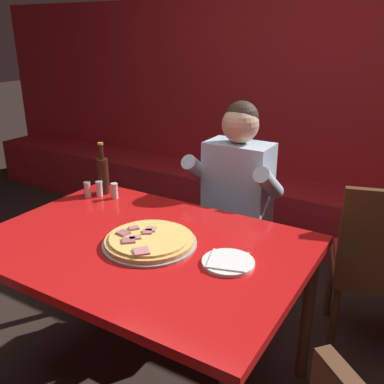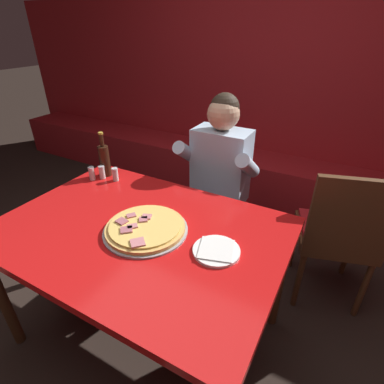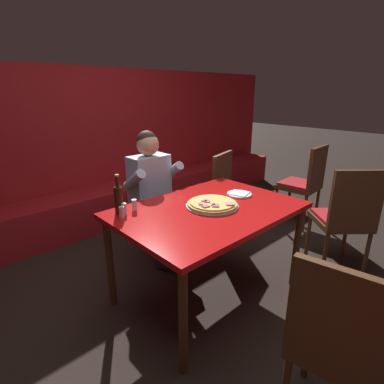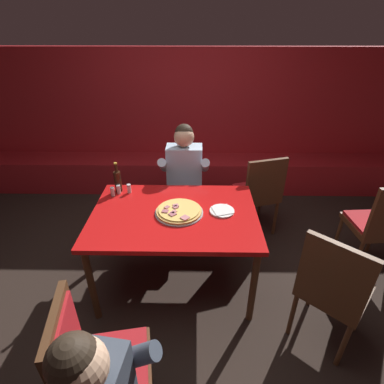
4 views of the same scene
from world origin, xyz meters
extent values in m
plane|color=black|center=(0.00, 0.00, 0.00)|extent=(24.00, 24.00, 0.00)
cube|color=#A3191E|center=(0.00, 2.18, 0.95)|extent=(6.80, 0.16, 1.90)
cube|color=#A3191E|center=(0.00, 1.86, 0.23)|extent=(6.46, 0.48, 0.46)
cylinder|color=#4C2D19|center=(-0.64, -0.43, 0.37)|extent=(0.06, 0.06, 0.73)
cylinder|color=#4C2D19|center=(-0.64, 0.43, 0.37)|extent=(0.06, 0.06, 0.73)
cylinder|color=#4C2D19|center=(0.64, 0.43, 0.37)|extent=(0.06, 0.06, 0.73)
cube|color=red|center=(0.00, 0.00, 0.75)|extent=(1.40, 0.98, 0.04)
cylinder|color=#9E9EA3|center=(0.04, 0.00, 0.78)|extent=(0.41, 0.41, 0.01)
cylinder|color=#DBA856|center=(0.04, 0.00, 0.79)|extent=(0.38, 0.38, 0.02)
cylinder|color=#E5BC5B|center=(0.04, 0.00, 0.81)|extent=(0.35, 0.35, 0.01)
cube|color=#C6757A|center=(0.00, -0.05, 0.82)|extent=(0.06, 0.06, 0.01)
cube|color=#B76670|center=(-0.06, 0.02, 0.82)|extent=(0.05, 0.06, 0.01)
cube|color=#C6757A|center=(0.10, -0.13, 0.82)|extent=(0.09, 0.09, 0.01)
cube|color=#C6757A|center=(0.01, 0.05, 0.82)|extent=(0.06, 0.06, 0.01)
cube|color=#A85B66|center=(-0.07, -0.04, 0.82)|extent=(0.06, 0.05, 0.01)
cube|color=#A85B66|center=(-0.01, -0.08, 0.82)|extent=(0.07, 0.07, 0.01)
cube|color=#B76670|center=(0.01, 0.03, 0.82)|extent=(0.06, 0.06, 0.01)
cylinder|color=white|center=(0.41, 0.03, 0.78)|extent=(0.21, 0.21, 0.01)
cube|color=white|center=(0.41, 0.03, 0.79)|extent=(0.19, 0.19, 0.01)
cylinder|color=black|center=(-0.55, 0.37, 0.87)|extent=(0.07, 0.07, 0.20)
cylinder|color=black|center=(-0.55, 0.37, 1.01)|extent=(0.03, 0.03, 0.08)
cylinder|color=#B29933|center=(-0.55, 0.37, 1.06)|extent=(0.03, 0.03, 0.01)
cylinder|color=silver|center=(-0.54, 0.32, 0.81)|extent=(0.04, 0.04, 0.07)
cylinder|color=#28231E|center=(-0.54, 0.32, 0.80)|extent=(0.03, 0.03, 0.04)
cylinder|color=silver|center=(-0.54, 0.32, 0.85)|extent=(0.04, 0.04, 0.01)
cylinder|color=silver|center=(-0.44, 0.34, 0.81)|extent=(0.04, 0.04, 0.07)
cylinder|color=#B23323|center=(-0.44, 0.34, 0.80)|extent=(0.03, 0.03, 0.04)
cylinder|color=silver|center=(-0.44, 0.34, 0.85)|extent=(0.04, 0.04, 0.01)
cylinder|color=silver|center=(-0.59, 0.28, 0.81)|extent=(0.04, 0.04, 0.07)
cylinder|color=silver|center=(-0.59, 0.28, 0.80)|extent=(0.03, 0.03, 0.04)
cylinder|color=silver|center=(-0.59, 0.28, 0.85)|extent=(0.04, 0.04, 0.01)
ellipsoid|color=black|center=(-0.05, 0.55, 0.04)|extent=(0.11, 0.24, 0.09)
ellipsoid|color=black|center=(0.15, 0.55, 0.04)|extent=(0.11, 0.24, 0.09)
cylinder|color=#282833|center=(-0.05, 0.55, 0.23)|extent=(0.11, 0.11, 0.43)
cylinder|color=#282833|center=(0.15, 0.55, 0.23)|extent=(0.11, 0.11, 0.43)
cube|color=#282833|center=(0.05, 0.65, 0.51)|extent=(0.34, 0.40, 0.12)
cube|color=silver|center=(0.05, 0.85, 0.78)|extent=(0.38, 0.22, 0.52)
cylinder|color=silver|center=(-0.17, 0.77, 0.86)|extent=(0.09, 0.30, 0.25)
cylinder|color=silver|center=(0.27, 0.77, 0.86)|extent=(0.09, 0.30, 0.25)
sphere|color=#D6A884|center=(0.05, 0.85, 1.15)|extent=(0.21, 0.21, 0.21)
sphere|color=#2D2319|center=(0.05, 0.87, 1.18)|extent=(0.19, 0.19, 0.19)
cylinder|color=#4C2D19|center=(0.98, 1.10, 0.22)|extent=(0.04, 0.04, 0.44)
cylinder|color=#4C2D19|center=(0.62, 0.99, 0.22)|extent=(0.04, 0.04, 0.44)
cylinder|color=#4C2D19|center=(1.09, 0.74, 0.22)|extent=(0.04, 0.04, 0.44)
cylinder|color=#4C2D19|center=(0.73, 0.63, 0.22)|extent=(0.04, 0.04, 0.44)
cube|color=#4C2D19|center=(0.86, 0.86, 0.47)|extent=(0.55, 0.55, 0.05)
cube|color=#A3191E|center=(0.86, 0.86, 0.51)|extent=(0.50, 0.50, 0.03)
cube|color=#4C2D19|center=(0.91, 0.67, 0.73)|extent=(0.43, 0.16, 0.48)
cube|color=#A3191E|center=(0.91, 0.70, 0.73)|extent=(0.35, 0.13, 0.40)
camera|label=1|loc=(1.05, -1.31, 1.64)|focal=40.00mm
camera|label=2|loc=(0.80, -0.91, 1.66)|focal=28.00mm
camera|label=3|loc=(-1.54, -1.47, 1.63)|focal=28.00mm
camera|label=4|loc=(0.18, -2.10, 2.19)|focal=28.00mm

